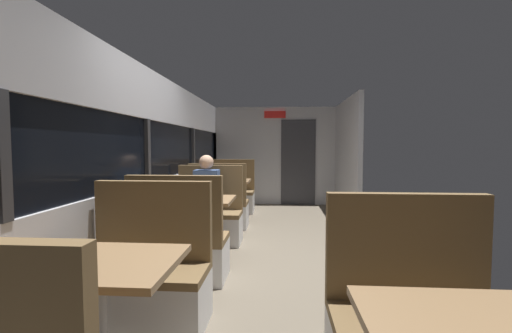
% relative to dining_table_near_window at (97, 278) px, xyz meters
% --- Properties ---
extents(ground_plane, '(3.30, 9.20, 0.02)m').
position_rel_dining_table_near_window_xyz_m(ground_plane, '(0.89, 2.09, -0.65)').
color(ground_plane, '#665B4C').
extents(carriage_window_panel_left, '(0.09, 8.48, 2.30)m').
position_rel_dining_table_near_window_xyz_m(carriage_window_panel_left, '(-0.56, 2.09, 0.47)').
color(carriage_window_panel_left, '#B2B2B7').
rests_on(carriage_window_panel_left, ground_plane).
extents(carriage_end_bulkhead, '(2.90, 0.11, 2.30)m').
position_rel_dining_table_near_window_xyz_m(carriage_end_bulkhead, '(0.95, 6.28, 0.50)').
color(carriage_end_bulkhead, '#B2B2B7').
rests_on(carriage_end_bulkhead, ground_plane).
extents(carriage_aisle_panel_right, '(0.08, 2.40, 2.30)m').
position_rel_dining_table_near_window_xyz_m(carriage_aisle_panel_right, '(2.34, 5.09, 0.51)').
color(carriage_aisle_panel_right, '#B2B2B7').
rests_on(carriage_aisle_panel_right, ground_plane).
extents(dining_table_near_window, '(0.90, 0.70, 0.74)m').
position_rel_dining_table_near_window_xyz_m(dining_table_near_window, '(0.00, 0.00, 0.00)').
color(dining_table_near_window, '#9E9EA3').
rests_on(dining_table_near_window, ground_plane).
extents(bench_near_window_facing_entry, '(0.95, 0.50, 1.10)m').
position_rel_dining_table_near_window_xyz_m(bench_near_window_facing_entry, '(0.00, 0.70, -0.31)').
color(bench_near_window_facing_entry, silver).
rests_on(bench_near_window_facing_entry, ground_plane).
extents(dining_table_mid_window, '(0.90, 0.70, 0.74)m').
position_rel_dining_table_near_window_xyz_m(dining_table_mid_window, '(0.00, 2.27, 0.00)').
color(dining_table_mid_window, '#9E9EA3').
rests_on(dining_table_mid_window, ground_plane).
extents(bench_mid_window_facing_end, '(0.95, 0.50, 1.10)m').
position_rel_dining_table_near_window_xyz_m(bench_mid_window_facing_end, '(0.00, 1.57, -0.31)').
color(bench_mid_window_facing_end, silver).
rests_on(bench_mid_window_facing_end, ground_plane).
extents(bench_mid_window_facing_entry, '(0.95, 0.50, 1.10)m').
position_rel_dining_table_near_window_xyz_m(bench_mid_window_facing_entry, '(0.00, 2.97, -0.31)').
color(bench_mid_window_facing_entry, silver).
rests_on(bench_mid_window_facing_entry, ground_plane).
extents(dining_table_far_window, '(0.90, 0.70, 0.74)m').
position_rel_dining_table_near_window_xyz_m(dining_table_far_window, '(0.00, 4.54, 0.00)').
color(dining_table_far_window, '#9E9EA3').
rests_on(dining_table_far_window, ground_plane).
extents(bench_far_window_facing_end, '(0.95, 0.50, 1.10)m').
position_rel_dining_table_near_window_xyz_m(bench_far_window_facing_end, '(0.00, 3.84, -0.31)').
color(bench_far_window_facing_end, silver).
rests_on(bench_far_window_facing_end, ground_plane).
extents(bench_far_window_facing_entry, '(0.95, 0.50, 1.10)m').
position_rel_dining_table_near_window_xyz_m(bench_far_window_facing_entry, '(0.00, 5.24, -0.31)').
color(bench_far_window_facing_entry, silver).
rests_on(bench_far_window_facing_entry, ground_plane).
extents(seated_passenger, '(0.47, 0.55, 1.26)m').
position_rel_dining_table_near_window_xyz_m(seated_passenger, '(0.00, 2.90, -0.10)').
color(seated_passenger, '#26262D').
rests_on(seated_passenger, ground_plane).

